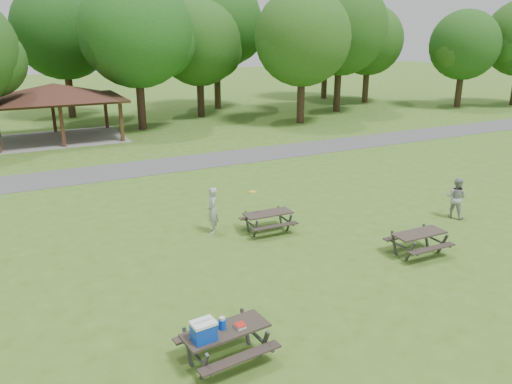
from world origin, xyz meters
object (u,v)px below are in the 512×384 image
Objects in this scene: picnic_table_middle at (268,217)px; frisbee_thrower at (212,210)px; frisbee_catcher at (456,198)px; picnic_table_near at (219,334)px.

frisbee_thrower is (-1.85, 0.86, 0.29)m from picnic_table_middle.
picnic_table_near is at bearing 85.01° from frisbee_catcher.
frisbee_thrower is 1.04× the size of frisbee_catcher.
picnic_table_near is 12.68m from frisbee_catcher.
picnic_table_middle is 1.06× the size of frisbee_thrower.
frisbee_catcher is (9.19, -2.88, -0.04)m from frisbee_thrower.
picnic_table_near is 7.82m from picnic_table_middle.
picnic_table_near is 1.22× the size of frisbee_thrower.
picnic_table_near is at bearing -4.22° from frisbee_thrower.
frisbee_catcher is at bearing -15.36° from picnic_table_middle.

